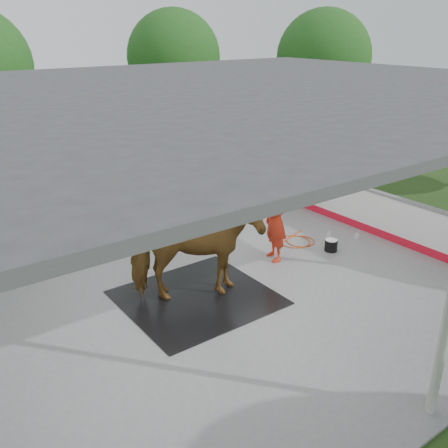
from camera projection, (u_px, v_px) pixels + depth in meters
ground at (229, 284)px, 10.55m from camera, size 100.00×100.00×0.00m
concrete_slab at (229, 283)px, 10.54m from camera, size 12.00×10.00×0.05m
pavilion_structure at (230, 92)px, 9.08m from camera, size 12.60×10.60×4.05m
dasher_board at (372, 213)px, 12.86m from camera, size 0.16×8.00×1.15m
tree_belt at (215, 95)px, 9.98m from camera, size 28.00×28.00×5.80m
rubber_mat at (197, 297)px, 9.91m from camera, size 2.81×2.64×0.02m
horse at (196, 249)px, 9.51m from camera, size 2.71×1.99×2.09m
handler at (276, 220)px, 11.21m from camera, size 0.65×0.81×1.95m
wash_bucket at (331, 245)px, 11.93m from camera, size 0.31×0.31×0.29m
soap_bottle_a at (329, 236)px, 12.44m from camera, size 0.16×0.16×0.30m
soap_bottle_b at (357, 235)px, 12.64m from camera, size 0.11×0.11×0.18m
hose_coil at (297, 241)px, 12.47m from camera, size 1.15×0.88×0.02m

